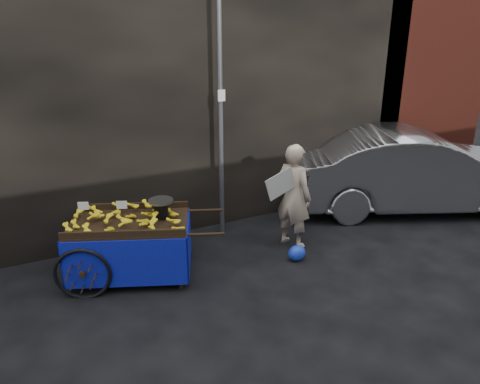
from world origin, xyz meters
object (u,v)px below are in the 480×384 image
plastic_bag (297,253)px  parked_car (415,170)px  banana_cart (125,227)px  vendor (294,196)px

plastic_bag → parked_car: 3.34m
parked_car → plastic_bag: bearing=127.6°
banana_cart → parked_car: (5.63, 0.06, 0.01)m
vendor → plastic_bag: 0.92m
banana_cart → vendor: 2.68m
plastic_bag → parked_car: size_ratio=0.06×
banana_cart → parked_car: bearing=22.9°
banana_cart → vendor: size_ratio=1.45×
vendor → parked_car: size_ratio=0.37×
plastic_bag → parked_car: (3.18, 0.80, 0.65)m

